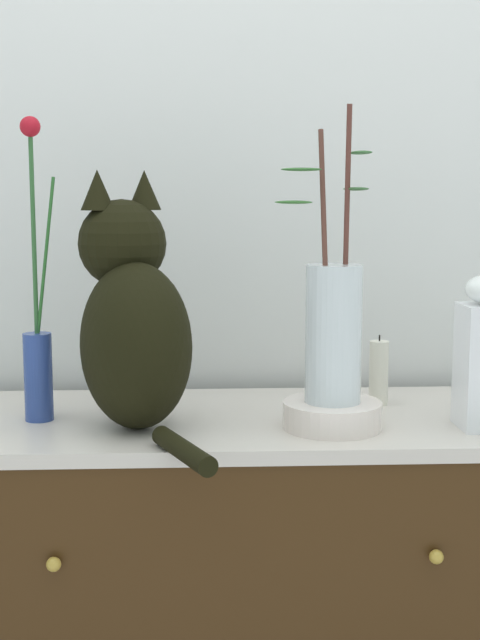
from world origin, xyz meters
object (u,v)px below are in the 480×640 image
Objects in this scene: cat_sitting at (133,319)px; vase_slim_green at (38,346)px; vase_glass_clear at (333,328)px; candle_pillar at (379,373)px; sideboard at (240,622)px; bowl_porcelain at (332,415)px.

vase_slim_green is at bearing 163.83° from cat_sitting.
vase_glass_clear is 3.69× the size of candle_pillar.
sideboard is 2.76× the size of vase_glass_clear.
cat_sitting is 0.35m from vase_glass_clear.
sideboard is 10.20× the size of candle_pillar.
sideboard is 0.55m from candle_pillar.
vase_glass_clear is 0.24m from candle_pillar.
candle_pillar is at bearing 16.80° from cat_sitting.
vase_slim_green is (-0.18, 0.05, -0.05)m from cat_sitting.
sideboard is 8.08× the size of bowl_porcelain.
candle_pillar is (0.64, 0.09, -0.07)m from vase_slim_green.
candle_pillar is at bearing 55.56° from bowl_porcelain.
cat_sitting is at bearing -16.17° from vase_slim_green.
bowl_porcelain is at bearing -4.90° from cat_sitting.
vase_slim_green is 0.54m from bowl_porcelain.
sideboard is 2.59× the size of vase_slim_green.
candle_pillar reaches higher than bowl_porcelain.
cat_sitting is 3.27× the size of candle_pillar.
sideboard is 3.12× the size of cat_sitting.
vase_slim_green is 1.07× the size of vase_glass_clear.
vase_glass_clear is at bearing -4.90° from cat_sitting.
sideboard is 0.47m from bowl_porcelain.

